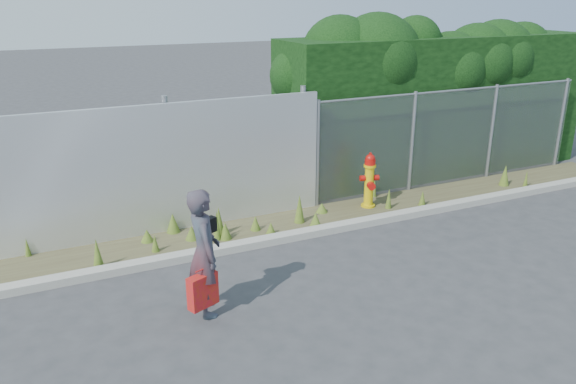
% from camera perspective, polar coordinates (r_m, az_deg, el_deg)
% --- Properties ---
extents(ground, '(80.00, 80.00, 0.00)m').
position_cam_1_polar(ground, '(7.95, 6.32, -9.59)').
color(ground, '#353537').
rests_on(ground, ground).
extents(curb, '(16.00, 0.22, 0.12)m').
position_cam_1_polar(curb, '(9.34, 0.64, -4.44)').
color(curb, '#9B988C').
rests_on(curb, ground).
extents(weed_strip, '(16.00, 1.20, 0.54)m').
position_cam_1_polar(weed_strip, '(9.49, -6.28, -3.79)').
color(weed_strip, '#484229').
rests_on(weed_strip, ground).
extents(corrugated_fence, '(8.50, 0.21, 2.30)m').
position_cam_1_polar(corrugated_fence, '(9.32, -21.06, 1.04)').
color(corrugated_fence, silver).
rests_on(corrugated_fence, ground).
extents(chainlink_fence, '(6.50, 0.07, 2.05)m').
position_cam_1_polar(chainlink_fence, '(12.25, 16.43, 5.41)').
color(chainlink_fence, gray).
rests_on(chainlink_fence, ground).
extents(hedge, '(7.53, 2.01, 3.51)m').
position_cam_1_polar(hedge, '(12.95, 14.53, 10.51)').
color(hedge, black).
rests_on(hedge, ground).
extents(fire_hydrant, '(0.36, 0.32, 1.08)m').
position_cam_1_polar(fire_hydrant, '(10.63, 8.26, 1.08)').
color(fire_hydrant, '#DBB90B').
rests_on(fire_hydrant, ground).
extents(woman, '(0.44, 0.64, 1.66)m').
position_cam_1_polar(woman, '(7.04, -8.51, -6.10)').
color(woman, '#0F5260').
rests_on(woman, ground).
extents(red_tote_bag, '(0.39, 0.14, 0.51)m').
position_cam_1_polar(red_tote_bag, '(7.07, -8.66, -9.87)').
color(red_tote_bag, '#B32E0A').
extents(black_shoulder_bag, '(0.25, 0.11, 0.19)m').
position_cam_1_polar(black_shoulder_bag, '(7.08, -8.26, -3.44)').
color(black_shoulder_bag, black).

